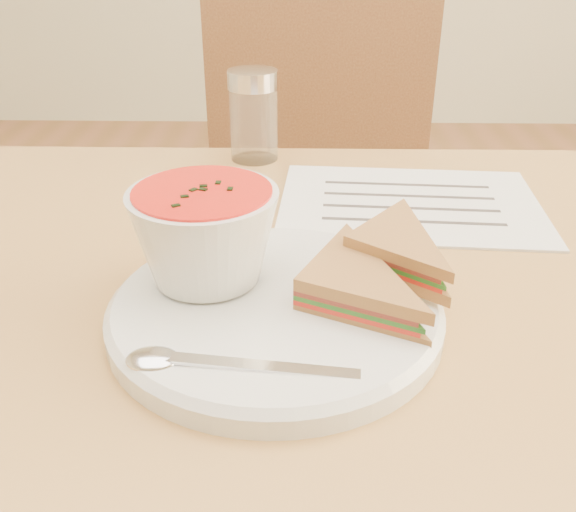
# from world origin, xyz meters

# --- Properties ---
(chair_far) EXTENTS (0.42, 0.42, 0.95)m
(chair_far) POSITION_xyz_m (0.01, 0.49, 0.48)
(chair_far) COLOR brown
(chair_far) RESTS_ON floor
(plate) EXTENTS (0.34, 0.34, 0.02)m
(plate) POSITION_xyz_m (-0.04, -0.08, 0.76)
(plate) COLOR silver
(plate) RESTS_ON dining_table
(soup_bowl) EXTENTS (0.15, 0.15, 0.08)m
(soup_bowl) POSITION_xyz_m (-0.10, -0.05, 0.81)
(soup_bowl) COLOR silver
(soup_bowl) RESTS_ON plate
(sandwich_half_a) EXTENTS (0.15, 0.15, 0.03)m
(sandwich_half_a) POSITION_xyz_m (-0.03, -0.10, 0.78)
(sandwich_half_a) COLOR #B3873F
(sandwich_half_a) RESTS_ON plate
(sandwich_half_b) EXTENTS (0.14, 0.14, 0.03)m
(sandwich_half_b) POSITION_xyz_m (0.01, -0.04, 0.79)
(sandwich_half_b) COLOR #B3873F
(sandwich_half_b) RESTS_ON plate
(spoon) EXTENTS (0.19, 0.06, 0.01)m
(spoon) POSITION_xyz_m (-0.07, -0.17, 0.77)
(spoon) COLOR silver
(spoon) RESTS_ON plate
(paper_menu) EXTENTS (0.31, 0.23, 0.00)m
(paper_menu) POSITION_xyz_m (0.10, 0.16, 0.75)
(paper_menu) COLOR silver
(paper_menu) RESTS_ON dining_table
(condiment_shaker) EXTENTS (0.07, 0.07, 0.12)m
(condiment_shaker) POSITION_xyz_m (-0.08, 0.31, 0.81)
(condiment_shaker) COLOR silver
(condiment_shaker) RESTS_ON dining_table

